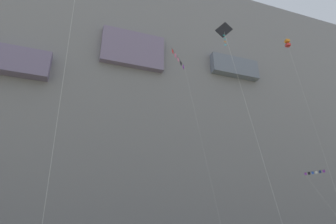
% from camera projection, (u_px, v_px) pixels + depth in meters
% --- Properties ---
extents(cliff_face, '(180.00, 26.13, 67.62)m').
position_uv_depth(cliff_face, '(121.00, 101.00, 72.05)').
color(cliff_face, gray).
rests_on(cliff_face, ground).
extents(kite_box_upper_right, '(2.93, 5.72, 29.90)m').
position_uv_depth(kite_box_upper_right, '(288.00, 44.00, 43.68)').
color(kite_box_upper_right, orange).
rests_on(kite_box_upper_right, ground).
extents(kite_banner_mid_right, '(1.61, 7.02, 10.66)m').
position_uv_depth(kite_banner_mid_right, '(318.00, 179.00, 39.21)').
color(kite_banner_mid_right, black).
rests_on(kite_banner_mid_right, ground).
extents(kite_banner_high_center, '(4.26, 7.16, 25.08)m').
position_uv_depth(kite_banner_high_center, '(180.00, 66.00, 39.35)').
color(kite_banner_high_center, black).
rests_on(kite_banner_high_center, ground).
extents(kite_diamond_mid_left, '(1.93, 2.51, 16.93)m').
position_uv_depth(kite_diamond_mid_left, '(227.00, 41.00, 21.09)').
color(kite_diamond_mid_left, black).
rests_on(kite_diamond_mid_left, ground).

